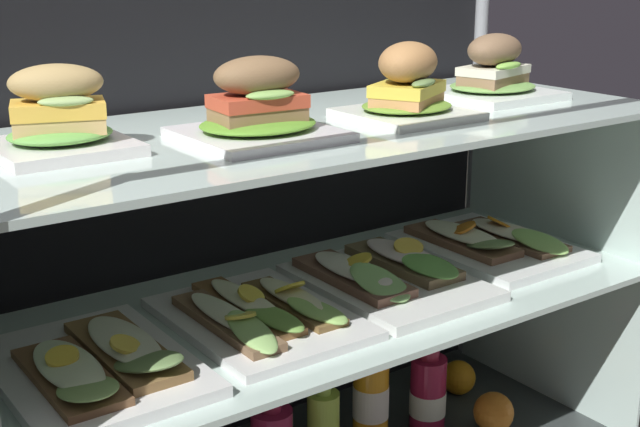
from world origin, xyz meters
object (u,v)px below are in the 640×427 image
object	(u,v)px
plated_roll_sandwich_near_left_corner	(59,120)
orange_fruit_near_left_post	(458,377)
juice_bottle_near_post	(428,392)
open_sandwich_tray_mid_left	(386,275)
juice_bottle_back_center	(371,399)
open_sandwich_tray_center	(490,243)
orange_fruit_beside_bottles	(494,412)
plated_roll_sandwich_near_right_corner	(408,89)
open_sandwich_tray_near_left_corner	(260,314)
plated_roll_sandwich_center	(258,110)
plated_roll_sandwich_right_of_center	(494,74)
open_sandwich_tray_near_right_corner	(98,365)

from	to	relation	value
plated_roll_sandwich_near_left_corner	orange_fruit_near_left_post	bearing A→B (deg)	5.36
juice_bottle_near_post	orange_fruit_near_left_post	world-z (taller)	juice_bottle_near_post
open_sandwich_tray_mid_left	juice_bottle_back_center	bearing A→B (deg)	69.57
open_sandwich_tray_center	orange_fruit_beside_bottles	xyz separation A→B (m)	(-0.02, -0.05, -0.33)
plated_roll_sandwich_near_right_corner	orange_fruit_beside_bottles	bearing A→B (deg)	1.11
juice_bottle_near_post	open_sandwich_tray_near_left_corner	bearing A→B (deg)	-171.22
plated_roll_sandwich_near_right_corner	plated_roll_sandwich_center	bearing A→B (deg)	179.56
plated_roll_sandwich_center	orange_fruit_beside_bottles	distance (m)	0.83
plated_roll_sandwich_near_right_corner	open_sandwich_tray_near_left_corner	world-z (taller)	plated_roll_sandwich_near_right_corner
open_sandwich_tray_near_left_corner	plated_roll_sandwich_near_left_corner	bearing A→B (deg)	168.55
plated_roll_sandwich_right_of_center	juice_bottle_near_post	distance (m)	0.62
plated_roll_sandwich_near_left_corner	open_sandwich_tray_center	distance (m)	0.86
open_sandwich_tray_near_right_corner	orange_fruit_near_left_post	distance (m)	0.91
plated_roll_sandwich_center	open_sandwich_tray_near_right_corner	bearing A→B (deg)	-179.52
plated_roll_sandwich_near_right_corner	open_sandwich_tray_center	bearing A→B (deg)	11.91
open_sandwich_tray_mid_left	orange_fruit_near_left_post	xyz separation A→B (m)	(0.31, 0.12, -0.34)
plated_roll_sandwich_near_left_corner	orange_fruit_near_left_post	xyz separation A→B (m)	(0.83, 0.08, -0.65)
open_sandwich_tray_near_left_corner	open_sandwich_tray_mid_left	xyz separation A→B (m)	(0.26, 0.01, 0.00)
plated_roll_sandwich_near_right_corner	orange_fruit_near_left_post	xyz separation A→B (m)	(0.30, 0.15, -0.66)
plated_roll_sandwich_center	juice_bottle_back_center	distance (m)	0.66
plated_roll_sandwich_right_of_center	open_sandwich_tray_near_right_corner	bearing A→B (deg)	-175.45
plated_roll_sandwich_near_left_corner	orange_fruit_beside_bottles	world-z (taller)	plated_roll_sandwich_near_left_corner
plated_roll_sandwich_near_left_corner	juice_bottle_back_center	distance (m)	0.81
open_sandwich_tray_near_left_corner	orange_fruit_near_left_post	xyz separation A→B (m)	(0.57, 0.13, -0.33)
plated_roll_sandwich_right_of_center	open_sandwich_tray_near_left_corner	bearing A→B (deg)	-175.59
juice_bottle_back_center	orange_fruit_near_left_post	size ratio (longest dim) A/B	3.28
plated_roll_sandwich_center	plated_roll_sandwich_near_right_corner	world-z (taller)	plated_roll_sandwich_near_right_corner
plated_roll_sandwich_near_left_corner	open_sandwich_tray_center	xyz separation A→B (m)	(0.80, -0.02, -0.32)
plated_roll_sandwich_near_right_corner	orange_fruit_near_left_post	size ratio (longest dim) A/B	2.52
open_sandwich_tray_center	orange_fruit_beside_bottles	distance (m)	0.34
orange_fruit_near_left_post	plated_roll_sandwich_near_right_corner	bearing A→B (deg)	-152.90
plated_roll_sandwich_center	plated_roll_sandwich_near_left_corner	bearing A→B (deg)	163.90
orange_fruit_near_left_post	orange_fruit_beside_bottles	bearing A→B (deg)	-108.78
plated_roll_sandwich_center	orange_fruit_beside_bottles	bearing A→B (deg)	0.30
plated_roll_sandwich_near_right_corner	orange_fruit_beside_bottles	distance (m)	0.70
orange_fruit_near_left_post	plated_roll_sandwich_near_left_corner	bearing A→B (deg)	-174.64
plated_roll_sandwich_near_right_corner	orange_fruit_beside_bottles	xyz separation A→B (m)	(0.25, 0.00, -0.65)
open_sandwich_tray_mid_left	orange_fruit_beside_bottles	xyz separation A→B (m)	(0.26, -0.03, -0.33)
juice_bottle_back_center	juice_bottle_near_post	world-z (taller)	juice_bottle_back_center
plated_roll_sandwich_near_left_corner	juice_bottle_near_post	size ratio (longest dim) A/B	0.88
plated_roll_sandwich_center	plated_roll_sandwich_right_of_center	size ratio (longest dim) A/B	1.03
open_sandwich_tray_near_left_corner	open_sandwich_tray_mid_left	size ratio (longest dim) A/B	1.00
plated_roll_sandwich_near_left_corner	orange_fruit_near_left_post	distance (m)	1.06
plated_roll_sandwich_near_right_corner	open_sandwich_tray_mid_left	size ratio (longest dim) A/B	0.55
plated_roll_sandwich_center	open_sandwich_tray_near_left_corner	bearing A→B (deg)	68.17
plated_roll_sandwich_right_of_center	orange_fruit_beside_bottles	size ratio (longest dim) A/B	2.50
open_sandwich_tray_center	juice_bottle_near_post	size ratio (longest dim) A/B	1.66
open_sandwich_tray_mid_left	juice_bottle_back_center	world-z (taller)	open_sandwich_tray_mid_left
open_sandwich_tray_mid_left	orange_fruit_beside_bottles	world-z (taller)	open_sandwich_tray_mid_left
plated_roll_sandwich_center	juice_bottle_near_post	world-z (taller)	plated_roll_sandwich_center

